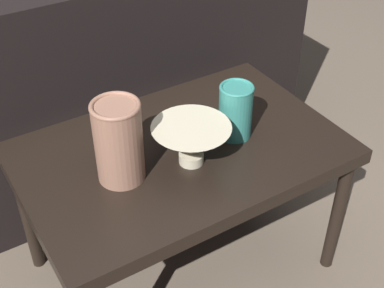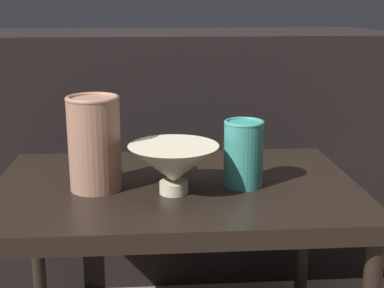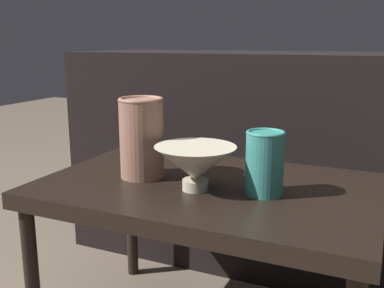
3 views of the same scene
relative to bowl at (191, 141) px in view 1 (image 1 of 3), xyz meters
The scene contains 6 objects.
ground_plane 0.51m from the bowl, 83.74° to the left, with size 8.00×8.00×0.00m, color #6B5B4C.
table 0.12m from the bowl, 83.74° to the left, with size 0.81×0.53×0.45m.
couch_backdrop 0.66m from the bowl, 89.39° to the left, with size 1.40×0.50×0.75m.
bowl is the anchor object (origin of this frame).
vase_textured_left 0.18m from the bowl, 165.90° to the left, with size 0.11×0.11×0.21m.
vase_colorful_right 0.16m from the bowl, 13.21° to the left, with size 0.09×0.09×0.15m.
Camera 1 is at (-0.54, -0.92, 1.29)m, focal length 50.00 mm.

